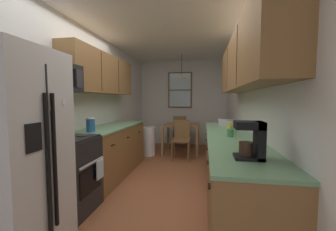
% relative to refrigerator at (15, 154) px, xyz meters
% --- Properties ---
extents(ground_plane, '(12.00, 12.00, 0.00)m').
position_rel_refrigerator_xyz_m(ground_plane, '(0.97, 2.31, -0.90)').
color(ground_plane, brown).
extents(wall_left, '(0.10, 9.00, 2.55)m').
position_rel_refrigerator_xyz_m(wall_left, '(-0.38, 2.31, 0.37)').
color(wall_left, silver).
rests_on(wall_left, ground).
extents(wall_right, '(0.10, 9.00, 2.55)m').
position_rel_refrigerator_xyz_m(wall_right, '(2.32, 2.31, 0.37)').
color(wall_right, silver).
rests_on(wall_right, ground).
extents(wall_back, '(4.40, 0.10, 2.55)m').
position_rel_refrigerator_xyz_m(wall_back, '(0.97, 4.96, 0.37)').
color(wall_back, silver).
rests_on(wall_back, ground).
extents(ceiling_slab, '(4.40, 9.00, 0.08)m').
position_rel_refrigerator_xyz_m(ceiling_slab, '(0.97, 2.31, 1.69)').
color(ceiling_slab, white).
extents(refrigerator, '(0.69, 0.72, 1.80)m').
position_rel_refrigerator_xyz_m(refrigerator, '(0.00, 0.00, 0.00)').
color(refrigerator, silver).
rests_on(refrigerator, ground).
extents(stove_range, '(0.66, 0.65, 1.10)m').
position_rel_refrigerator_xyz_m(stove_range, '(-0.03, 0.70, -0.43)').
color(stove_range, black).
rests_on(stove_range, ground).
extents(microwave_over_range, '(0.39, 0.63, 0.34)m').
position_rel_refrigerator_xyz_m(microwave_over_range, '(-0.14, 0.70, 0.73)').
color(microwave_over_range, black).
extents(counter_left, '(0.64, 1.98, 0.90)m').
position_rel_refrigerator_xyz_m(counter_left, '(-0.03, 2.02, -0.45)').
color(counter_left, brown).
rests_on(counter_left, ground).
extents(upper_cabinets_left, '(0.33, 2.06, 0.68)m').
position_rel_refrigerator_xyz_m(upper_cabinets_left, '(-0.17, 1.97, 0.92)').
color(upper_cabinets_left, brown).
extents(counter_right, '(0.64, 3.21, 0.90)m').
position_rel_refrigerator_xyz_m(counter_right, '(1.97, 1.35, -0.45)').
color(counter_right, brown).
rests_on(counter_right, ground).
extents(upper_cabinets_right, '(0.33, 2.89, 0.69)m').
position_rel_refrigerator_xyz_m(upper_cabinets_right, '(2.11, 1.30, 0.94)').
color(upper_cabinets_right, brown).
extents(dining_table, '(0.91, 0.89, 0.73)m').
position_rel_refrigerator_xyz_m(dining_table, '(1.02, 3.93, -0.28)').
color(dining_table, olive).
rests_on(dining_table, ground).
extents(dining_chair_near, '(0.40, 0.40, 0.90)m').
position_rel_refrigerator_xyz_m(dining_chair_near, '(1.10, 3.27, -0.40)').
color(dining_chair_near, brown).
rests_on(dining_chair_near, ground).
extents(dining_chair_far, '(0.42, 0.42, 0.90)m').
position_rel_refrigerator_xyz_m(dining_chair_far, '(0.93, 4.58, -0.40)').
color(dining_chair_far, brown).
rests_on(dining_chair_far, ground).
extents(pendant_light, '(0.24, 0.24, 0.64)m').
position_rel_refrigerator_xyz_m(pendant_light, '(1.02, 3.93, 1.06)').
color(pendant_light, black).
extents(back_window, '(0.72, 0.05, 1.08)m').
position_rel_refrigerator_xyz_m(back_window, '(0.88, 4.88, 0.76)').
color(back_window, brown).
extents(trash_bin, '(0.32, 0.32, 0.70)m').
position_rel_refrigerator_xyz_m(trash_bin, '(0.27, 3.44, -0.55)').
color(trash_bin, white).
rests_on(trash_bin, ground).
extents(storage_canister, '(0.13, 0.13, 0.21)m').
position_rel_refrigerator_xyz_m(storage_canister, '(-0.03, 1.30, 0.10)').
color(storage_canister, '#265999').
rests_on(storage_canister, counter_left).
extents(dish_towel, '(0.02, 0.16, 0.24)m').
position_rel_refrigerator_xyz_m(dish_towel, '(0.33, 0.87, -0.40)').
color(dish_towel, silver).
extents(coffee_maker, '(0.22, 0.18, 0.30)m').
position_rel_refrigerator_xyz_m(coffee_maker, '(1.99, 0.20, 0.15)').
color(coffee_maker, black).
rests_on(coffee_maker, counter_right).
extents(mug_by_coffeemaker, '(0.12, 0.08, 0.10)m').
position_rel_refrigerator_xyz_m(mug_by_coffeemaker, '(1.94, 1.22, 0.05)').
color(mug_by_coffeemaker, '#3F7F4C').
rests_on(mug_by_coffeemaker, counter_right).
extents(mug_spare, '(0.11, 0.07, 0.11)m').
position_rel_refrigerator_xyz_m(mug_spare, '(2.01, 1.92, 0.05)').
color(mug_spare, '#E5CC4C').
rests_on(mug_spare, counter_right).
extents(dish_rack, '(0.28, 0.34, 0.10)m').
position_rel_refrigerator_xyz_m(dish_rack, '(2.02, 2.50, 0.05)').
color(dish_rack, silver).
rests_on(dish_rack, counter_right).
extents(table_serving_bowl, '(0.16, 0.16, 0.06)m').
position_rel_refrigerator_xyz_m(table_serving_bowl, '(0.95, 3.94, -0.14)').
color(table_serving_bowl, '#E0D14C').
rests_on(table_serving_bowl, dining_table).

